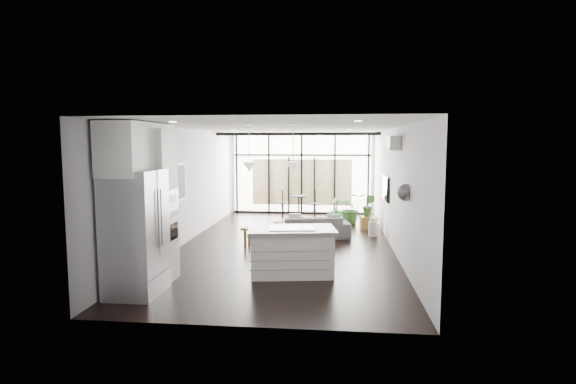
% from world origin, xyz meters
% --- Properties ---
extents(floor, '(5.00, 10.00, 0.00)m').
position_xyz_m(floor, '(0.00, 0.00, 0.00)').
color(floor, black).
rests_on(floor, ground).
extents(ceiling, '(5.00, 10.00, 0.00)m').
position_xyz_m(ceiling, '(0.00, 0.00, 2.80)').
color(ceiling, silver).
rests_on(ceiling, ground).
extents(wall_left, '(0.02, 10.00, 2.80)m').
position_xyz_m(wall_left, '(-2.50, 0.00, 1.40)').
color(wall_left, silver).
rests_on(wall_left, ground).
extents(wall_right, '(0.02, 10.00, 2.80)m').
position_xyz_m(wall_right, '(2.50, 0.00, 1.40)').
color(wall_right, silver).
rests_on(wall_right, ground).
extents(wall_back, '(5.00, 0.02, 2.80)m').
position_xyz_m(wall_back, '(0.00, 5.00, 1.40)').
color(wall_back, silver).
rests_on(wall_back, ground).
extents(wall_front, '(5.00, 0.02, 2.80)m').
position_xyz_m(wall_front, '(0.00, -5.00, 1.40)').
color(wall_front, silver).
rests_on(wall_front, ground).
extents(glazing, '(5.00, 0.20, 2.80)m').
position_xyz_m(glazing, '(0.00, 4.88, 1.40)').
color(glazing, black).
rests_on(glazing, ground).
extents(skylight, '(4.70, 1.90, 0.06)m').
position_xyz_m(skylight, '(0.00, 4.00, 2.77)').
color(skylight, silver).
rests_on(skylight, ceiling).
extents(neighbour_building, '(3.50, 0.02, 1.60)m').
position_xyz_m(neighbour_building, '(0.00, 4.95, 1.10)').
color(neighbour_building, beige).
rests_on(neighbour_building, ground).
extents(island, '(1.73, 1.19, 0.88)m').
position_xyz_m(island, '(0.36, -2.52, 0.44)').
color(island, white).
rests_on(island, floor).
extents(cooktop, '(0.91, 0.68, 0.01)m').
position_xyz_m(cooktop, '(0.36, -2.52, 0.89)').
color(cooktop, black).
rests_on(cooktop, island).
extents(fridge, '(0.78, 0.98, 2.02)m').
position_xyz_m(fridge, '(-2.04, -3.85, 1.01)').
color(fridge, '#A7A6AC').
rests_on(fridge, floor).
extents(appliance_column, '(0.69, 0.73, 2.68)m').
position_xyz_m(appliance_column, '(-2.04, -3.15, 1.34)').
color(appliance_column, white).
rests_on(appliance_column, floor).
extents(upper_cabinets, '(0.62, 1.75, 0.86)m').
position_xyz_m(upper_cabinets, '(-2.12, -3.50, 2.35)').
color(upper_cabinets, white).
rests_on(upper_cabinets, wall_left).
extents(pendant_left, '(0.26, 0.26, 0.18)m').
position_xyz_m(pendant_left, '(-0.40, -2.65, 2.02)').
color(pendant_left, silver).
rests_on(pendant_left, ceiling).
extents(pendant_right, '(0.26, 0.26, 0.18)m').
position_xyz_m(pendant_right, '(0.40, -2.65, 2.02)').
color(pendant_right, silver).
rests_on(pendant_right, ceiling).
extents(sofa, '(2.02, 0.96, 0.76)m').
position_xyz_m(sofa, '(0.57, 0.84, 0.38)').
color(sofa, '#535255').
rests_on(sofa, floor).
extents(console_bench, '(1.43, 0.60, 0.45)m').
position_xyz_m(console_bench, '(-0.35, -0.36, 0.22)').
color(console_bench, brown).
rests_on(console_bench, floor).
extents(pouf, '(0.52, 0.52, 0.39)m').
position_xyz_m(pouf, '(0.17, 1.76, 0.20)').
color(pouf, beige).
rests_on(pouf, floor).
extents(crate, '(0.49, 0.49, 0.34)m').
position_xyz_m(crate, '(2.13, 2.31, 0.17)').
color(crate, brown).
rests_on(crate, floor).
extents(plant_tall, '(1.08, 1.14, 0.73)m').
position_xyz_m(plant_tall, '(1.65, 3.10, 0.37)').
color(plant_tall, '#2F5D26').
rests_on(plant_tall, floor).
extents(plant_med, '(0.67, 0.80, 0.39)m').
position_xyz_m(plant_med, '(1.21, 3.74, 0.20)').
color(plant_med, '#2F5D26').
rests_on(plant_med, floor).
extents(plant_crate, '(0.50, 0.72, 0.29)m').
position_xyz_m(plant_crate, '(2.13, 2.31, 0.49)').
color(plant_crate, '#2F5D26').
rests_on(plant_crate, crate).
extents(milk_can, '(0.27, 0.27, 0.49)m').
position_xyz_m(milk_can, '(2.18, 1.19, 0.24)').
color(milk_can, beige).
rests_on(milk_can, floor).
extents(bistro_set, '(1.58, 0.71, 0.74)m').
position_xyz_m(bistro_set, '(-0.04, 4.18, 0.37)').
color(bistro_set, black).
rests_on(bistro_set, floor).
extents(tv, '(0.05, 1.10, 0.65)m').
position_xyz_m(tv, '(2.46, 1.00, 1.30)').
color(tv, black).
rests_on(tv, wall_right).
extents(ac_unit, '(0.22, 0.90, 0.30)m').
position_xyz_m(ac_unit, '(2.38, -0.80, 2.45)').
color(ac_unit, silver).
rests_on(ac_unit, wall_right).
extents(framed_art, '(0.04, 0.70, 0.90)m').
position_xyz_m(framed_art, '(-2.47, -0.50, 1.55)').
color(framed_art, black).
rests_on(framed_art, wall_left).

